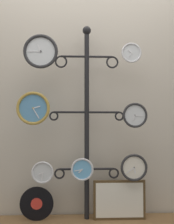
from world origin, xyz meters
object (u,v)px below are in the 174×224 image
Objects in this scene: clock_top_right at (131,53)px; clock_top_left at (41,52)px; clock_bottom_left at (43,172)px; clock_bottom_center at (82,169)px; clock_middle_left at (33,108)px; vinyl_record at (37,204)px; picture_frame at (119,200)px; display_stand at (87,152)px; clock_bottom_right at (134,167)px; clock_middle_right at (135,115)px.

clock_top_left is at bearing -177.06° from clock_top_right.
clock_top_left is at bearing -127.54° from clock_bottom_left.
clock_bottom_center is at bearing 0.38° from clock_bottom_left.
clock_bottom_left is (0.02, 0.03, -1.08)m from clock_top_left.
clock_middle_left is 0.86m from vinyl_record.
clock_bottom_left is at bearing -176.21° from picture_frame.
clock_top_right is 0.93× the size of clock_bottom_center.
clock_top_left reaches higher than picture_frame.
clock_middle_left is at bearing -166.09° from display_stand.
clock_bottom_left is 0.35m from clock_bottom_center.
clock_bottom_right is 0.51× the size of picture_frame.
clock_middle_right is (0.91, 0.01, -0.06)m from clock_middle_left.
clock_bottom_left is 0.41× the size of picture_frame.
clock_bottom_left is 0.74m from picture_frame.
clock_bottom_left reaches higher than picture_frame.
picture_frame is at bearing 3.79° from clock_bottom_left.
clock_top_left is 0.65× the size of picture_frame.
clock_bottom_right is (0.46, -0.01, 0.02)m from clock_bottom_center.
vinyl_record is at bearing 173.39° from clock_bottom_center.
clock_middle_left is at bearing -159.61° from clock_bottom_left.
display_stand reaches higher than picture_frame.
clock_top_left is 1.53× the size of clock_bottom_center.
clock_bottom_right is at bearing 141.98° from clock_middle_right.
clock_bottom_right is (0.01, -0.02, -1.05)m from clock_top_right.
clock_top_right is 0.77× the size of clock_bottom_right.
clock_bottom_left is (-0.83, 0.02, -0.51)m from clock_middle_right.
clock_bottom_center is (-0.04, -0.09, -0.15)m from display_stand.
clock_bottom_right is (-0.01, 0.01, -0.47)m from clock_middle_right.
clock_middle_left is 1.32× the size of clock_middle_right.
clock_bottom_center is at bearing 4.71° from clock_top_left.
clock_top_left is at bearing -164.46° from display_stand.
clock_top_right is at bearing -2.36° from vinyl_record.
picture_frame is (0.34, 0.04, -0.29)m from clock_bottom_center.
clock_top_right reaches higher than clock_middle_left.
picture_frame is at bearing 155.81° from clock_bottom_right.
picture_frame is (-0.13, 0.06, -0.77)m from clock_middle_right.
clock_bottom_center is (0.37, 0.03, -1.05)m from clock_top_left.
clock_bottom_center is (-0.45, -0.01, -1.06)m from clock_top_right.
clock_top_left is at bearing 2.20° from clock_middle_left.
clock_bottom_left is at bearing 20.39° from clock_middle_left.
clock_top_left is 1.08m from clock_bottom_left.
clock_bottom_center is 0.45m from picture_frame.
clock_top_left reaches higher than vinyl_record.
picture_frame is (-0.11, 0.03, -1.35)m from clock_top_right.
clock_bottom_center is (0.43, 0.03, -0.54)m from clock_middle_left.
clock_top_right is at bearing 112.20° from clock_bottom_right.
vinyl_record is (0.03, 0.08, -0.85)m from clock_middle_left.
clock_bottom_right is 0.93m from vinyl_record.
display_stand reaches higher than clock_bottom_center.
display_stand is at bearing 62.44° from clock_bottom_center.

